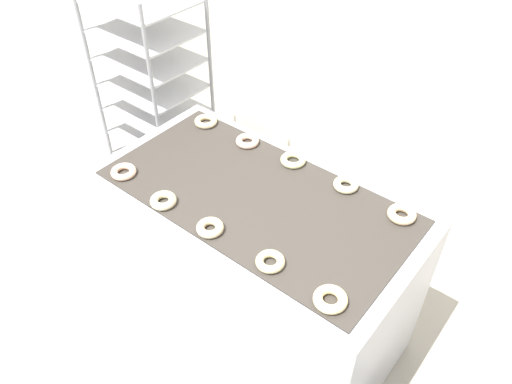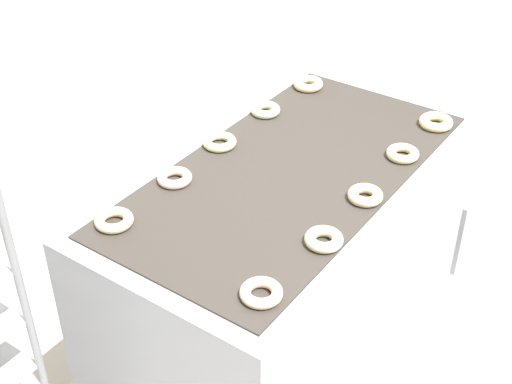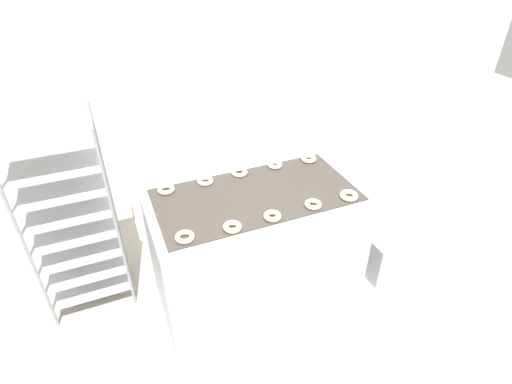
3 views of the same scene
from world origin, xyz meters
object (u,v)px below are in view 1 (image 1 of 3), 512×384
at_px(donut_near_leftmost, 123,172).
at_px(donut_near_center, 210,228).
at_px(donut_far_rightmost, 402,214).
at_px(donut_far_center, 293,160).
at_px(donut_far_left, 247,141).
at_px(donut_near_right, 270,261).
at_px(donut_far_right, 346,185).
at_px(fryer_machine, 256,265).
at_px(donut_near_left, 163,200).
at_px(donut_near_rightmost, 330,299).
at_px(donut_far_leftmost, 206,121).
at_px(baking_rack_cart, 155,98).

xyz_separation_m(donut_near_leftmost, donut_near_center, (0.59, -0.02, 0.00)).
bearing_deg(donut_far_rightmost, donut_far_center, 178.27).
bearing_deg(donut_far_left, donut_near_leftmost, -117.81).
distance_m(donut_near_right, donut_far_right, 0.60).
relative_size(fryer_machine, donut_near_left, 12.90).
height_order(donut_near_leftmost, donut_near_center, donut_near_center).
distance_m(donut_near_right, donut_far_center, 0.67).
xyz_separation_m(donut_near_leftmost, donut_far_right, (0.89, 0.59, 0.00)).
bearing_deg(donut_far_rightmost, donut_far_left, -179.91).
bearing_deg(donut_near_leftmost, donut_far_right, 33.80).
height_order(donut_near_rightmost, donut_far_leftmost, donut_near_rightmost).
distance_m(donut_far_left, donut_far_rightmost, 0.88).
distance_m(donut_near_left, donut_near_right, 0.60).
relative_size(donut_far_left, donut_far_center, 0.96).
bearing_deg(donut_near_leftmost, donut_near_left, -4.20).
relative_size(donut_near_right, donut_far_left, 0.98).
xyz_separation_m(baking_rack_cart, donut_near_leftmost, (0.68, -0.79, 0.21)).
relative_size(donut_far_right, donut_far_rightmost, 0.93).
xyz_separation_m(donut_near_right, donut_far_right, (-0.01, 0.60, 0.00)).
relative_size(donut_near_left, donut_far_center, 0.95).
distance_m(donut_far_left, donut_far_center, 0.28).
relative_size(donut_near_right, donut_far_right, 1.01).
relative_size(donut_near_center, donut_far_leftmost, 0.95).
relative_size(baking_rack_cart, donut_near_center, 13.21).
bearing_deg(donut_near_left, donut_near_center, 1.38).
distance_m(baking_rack_cart, donut_near_right, 1.78).
bearing_deg(donut_near_leftmost, donut_near_center, -1.52).
bearing_deg(donut_far_right, donut_far_rightmost, -3.64).
relative_size(donut_near_center, donut_near_right, 1.00).
xyz_separation_m(donut_near_center, donut_near_rightmost, (0.60, 0.01, 0.00)).
bearing_deg(donut_far_right, donut_near_rightmost, -63.58).
relative_size(baking_rack_cart, donut_far_leftmost, 12.59).
xyz_separation_m(donut_near_center, donut_far_left, (-0.28, 0.59, -0.00)).
bearing_deg(fryer_machine, donut_far_left, 135.36).
bearing_deg(donut_near_left, donut_near_right, 1.95).
bearing_deg(donut_far_center, donut_near_center, -89.74).
relative_size(donut_near_leftmost, donut_near_left, 1.02).
distance_m(donut_near_right, donut_far_left, 0.83).
distance_m(donut_near_center, donut_near_right, 0.31).
bearing_deg(donut_far_leftmost, donut_far_left, 0.23).
xyz_separation_m(baking_rack_cart, donut_near_right, (1.58, -0.79, 0.21)).
xyz_separation_m(donut_near_center, donut_far_center, (-0.00, 0.61, -0.00)).
height_order(fryer_machine, donut_far_leftmost, donut_far_leftmost).
bearing_deg(donut_far_right, donut_near_left, -133.43).
bearing_deg(donut_far_right, donut_far_left, -178.02).
distance_m(donut_near_left, donut_far_leftmost, 0.67).
bearing_deg(donut_near_right, donut_far_right, 91.25).
height_order(donut_near_center, donut_far_center, donut_near_center).
bearing_deg(donut_far_center, fryer_machine, -87.79).
bearing_deg(fryer_machine, donut_near_rightmost, -26.33).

